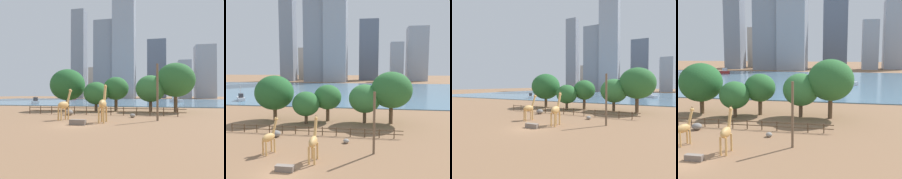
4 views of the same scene
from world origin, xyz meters
The scene contains 22 objects.
ground_plane centered at (0.00, 80.00, 0.00)m, with size 400.00×400.00×0.00m, color #8C6647.
harbor_water centered at (0.00, 77.00, 0.10)m, with size 180.00×86.00×0.20m, color slate.
giraffe_tall centered at (2.39, 3.14, 2.22)m, with size 0.86×2.97×4.76m.
giraffe_companion centered at (-3.20, 4.50, 1.96)m, with size 1.40×2.56×4.23m.
utility_pole centered at (8.80, 5.99, 3.64)m, with size 0.28×0.28×7.27m, color brown.
boulder_near_fence centered at (5.27, 9.24, 0.29)m, with size 0.79×0.77×0.58m, color gray.
boulder_by_pole centered at (-5.09, 10.46, 0.47)m, with size 1.37×1.24×0.93m, color gray.
feeding_trough centered at (0.19, 0.49, 0.30)m, with size 1.80×0.60×0.60m, color #72665B.
enclosure_fence centered at (-0.27, 12.00, 0.76)m, with size 26.12×0.14×1.30m.
tree_left_large centered at (12.14, 20.48, 6.05)m, with size 7.18×7.18×9.30m.
tree_center_broad centered at (-9.42, 19.96, 5.30)m, with size 7.19×7.19×8.55m.
tree_right_tall centered at (-2.91, 18.53, 3.55)m, with size 4.87×4.87×5.76m.
tree_left_small centered at (7.47, 20.45, 4.43)m, with size 5.74×5.74×7.03m.
tree_right_small centered at (0.59, 20.87, 4.50)m, with size 5.13×5.13×6.84m.
boat_ferry centered at (15.76, 65.61, 1.03)m, with size 5.22×5.43×4.99m.
boat_sailboat centered at (-42.34, 101.79, 1.06)m, with size 6.02×2.93×2.54m.
skyline_tower_needle centered at (44.43, 156.87, 20.44)m, with size 14.70×11.46×40.88m, color #939EAD.
skyline_tower_glass centered at (-42.18, 162.88, 13.36)m, with size 16.39×8.95×26.73m, color #ADA89E.
skyline_block_left centered at (-29.68, 136.08, 29.09)m, with size 16.16×9.22×58.19m, color gray.
skyline_block_right centered at (7.96, 161.87, 24.13)m, with size 15.19×10.02×48.26m, color slate.
skyline_tower_short centered at (-53.07, 143.57, 35.29)m, with size 10.43×9.93×70.59m, color gray.
skyline_block_wide centered at (28.72, 150.29, 14.45)m, with size 9.20×8.90×28.90m, color #939EAD.
Camera 4 is at (14.19, -23.11, 10.38)m, focal length 45.00 mm.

